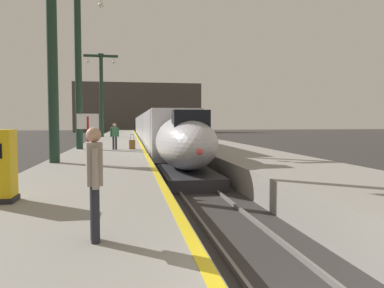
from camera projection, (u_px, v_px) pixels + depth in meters
name	position (u px, v px, depth m)	size (l,w,h in m)	color
platform_left	(111.00, 152.00, 27.83)	(4.80, 110.00, 1.05)	gray
platform_right	(215.00, 151.00, 29.19)	(4.80, 110.00, 1.05)	gray
platform_left_safety_stripe	(141.00, 145.00, 28.18)	(0.20, 107.80, 0.01)	yellow
rail_main_left	(152.00, 155.00, 31.12)	(0.08, 110.00, 0.12)	slate
rail_main_right	(170.00, 154.00, 31.37)	(0.08, 110.00, 0.12)	slate
highspeed_train_main	(153.00, 130.00, 41.72)	(2.92, 57.64, 3.60)	silver
station_column_mid	(52.00, 27.00, 15.65)	(4.00, 0.68, 9.73)	#1E3828
station_column_far	(78.00, 55.00, 23.74)	(4.00, 0.68, 10.31)	#1E3828
station_column_distant	(101.00, 88.00, 43.64)	(4.00, 0.68, 9.86)	#1E3828
passenger_near_edge	(115.00, 134.00, 23.60)	(0.56, 0.29, 1.69)	#23232D
passenger_mid_platform	(94.00, 175.00, 5.37)	(0.28, 0.56, 1.69)	#23232D
rolling_suitcase	(132.00, 144.00, 24.06)	(0.40, 0.22, 0.98)	brown
departure_info_board	(88.00, 128.00, 15.38)	(0.90, 0.10, 2.12)	maroon
terminus_back_wall	(139.00, 107.00, 104.13)	(36.00, 2.00, 14.00)	#4C4742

